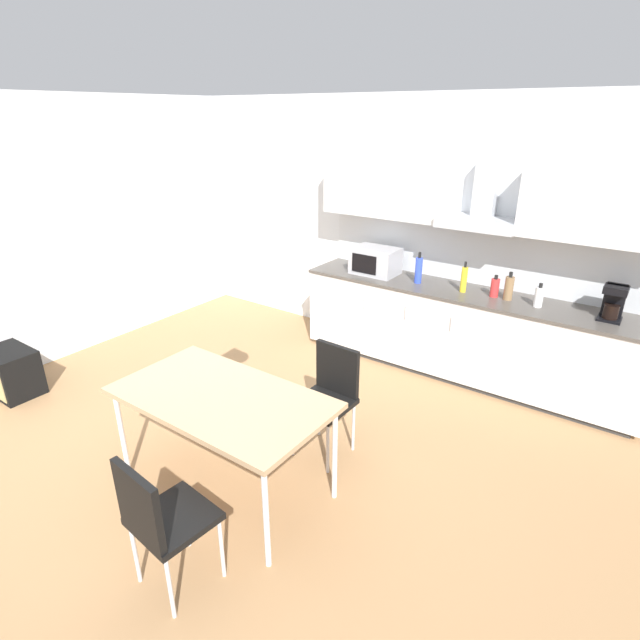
{
  "coord_description": "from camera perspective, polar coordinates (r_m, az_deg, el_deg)",
  "views": [
    {
      "loc": [
        2.43,
        -2.21,
        2.5
      ],
      "look_at": [
        0.35,
        0.72,
        1.0
      ],
      "focal_mm": 28.0,
      "sensor_mm": 36.0,
      "label": 1
    }
  ],
  "objects": [
    {
      "name": "upper_wall_cabinets",
      "position": [
        4.97,
        18.07,
        13.37
      ],
      "size": [
        3.34,
        0.4,
        0.62
      ],
      "color": "silver"
    },
    {
      "name": "dining_table",
      "position": [
        3.44,
        -11.18,
        -9.13
      ],
      "size": [
        1.48,
        0.82,
        0.76
      ],
      "color": "tan",
      "rests_on": "ground_plane"
    },
    {
      "name": "bottle_white",
      "position": [
        4.85,
        23.73,
        2.45
      ],
      "size": [
        0.08,
        0.08,
        0.22
      ],
      "color": "white",
      "rests_on": "kitchen_counter"
    },
    {
      "name": "bottle_yellow",
      "position": [
        5.0,
        16.13,
        4.51
      ],
      "size": [
        0.06,
        0.06,
        0.3
      ],
      "color": "yellow",
      "rests_on": "kitchen_counter"
    },
    {
      "name": "chair_near_right",
      "position": [
        2.96,
        -17.92,
        -20.47
      ],
      "size": [
        0.44,
        0.44,
        0.87
      ],
      "color": "black",
      "rests_on": "ground_plane"
    },
    {
      "name": "guitar_amp",
      "position": [
        5.59,
        -31.8,
        -5.07
      ],
      "size": [
        0.52,
        0.37,
        0.44
      ],
      "color": "black",
      "rests_on": "ground_plane"
    },
    {
      "name": "coffee_maker",
      "position": [
        4.81,
        30.51,
        1.75
      ],
      "size": [
        0.18,
        0.19,
        0.3
      ],
      "color": "black",
      "rests_on": "kitchen_counter"
    },
    {
      "name": "pendant_lamp",
      "position": [
        3.0,
        -12.93,
        10.76
      ],
      "size": [
        0.32,
        0.32,
        0.22
      ],
      "primitive_type": "cone",
      "color": "silver"
    },
    {
      "name": "bottle_blue",
      "position": [
        5.16,
        11.2,
        5.64
      ],
      "size": [
        0.07,
        0.07,
        0.32
      ],
      "color": "blue",
      "rests_on": "kitchen_counter"
    },
    {
      "name": "bottle_red",
      "position": [
        4.97,
        19.34,
        3.53
      ],
      "size": [
        0.08,
        0.08,
        0.21
      ],
      "color": "red",
      "rests_on": "kitchen_counter"
    },
    {
      "name": "chair_far_right",
      "position": [
        3.86,
        1.11,
        -7.99
      ],
      "size": [
        0.41,
        0.41,
        0.87
      ],
      "color": "black",
      "rests_on": "ground_plane"
    },
    {
      "name": "backsplash_tile",
      "position": [
        5.24,
        17.79,
        6.78
      ],
      "size": [
        3.34,
        0.02,
        0.54
      ],
      "primitive_type": "cube",
      "color": "silver",
      "rests_on": "kitchen_counter"
    },
    {
      "name": "microwave",
      "position": [
        5.4,
        6.35,
        6.74
      ],
      "size": [
        0.48,
        0.35,
        0.28
      ],
      "color": "#ADADB2",
      "rests_on": "kitchen_counter"
    },
    {
      "name": "wall_back",
      "position": [
        5.6,
        8.98,
        10.5
      ],
      "size": [
        6.55,
        0.1,
        2.69
      ],
      "primitive_type": "cube",
      "color": "silver",
      "rests_on": "ground_plane"
    },
    {
      "name": "bottle_brown",
      "position": [
        4.92,
        20.78,
        3.45
      ],
      "size": [
        0.08,
        0.08,
        0.27
      ],
      "color": "brown",
      "rests_on": "kitchen_counter"
    },
    {
      "name": "kitchen_counter",
      "position": [
        5.21,
        15.84,
        -1.41
      ],
      "size": [
        3.36,
        0.63,
        0.89
      ],
      "color": "#333333",
      "rests_on": "ground_plane"
    },
    {
      "name": "wall_left",
      "position": [
        5.77,
        -31.28,
        7.86
      ],
      "size": [
        0.1,
        6.36,
        2.69
      ],
      "primitive_type": "cube",
      "color": "silver",
      "rests_on": "ground_plane"
    },
    {
      "name": "ground_plane",
      "position": [
        4.13,
        -10.16,
        -15.14
      ],
      "size": [
        8.18,
        7.95,
        0.02
      ],
      "primitive_type": "cube",
      "color": "#9E754C"
    }
  ]
}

